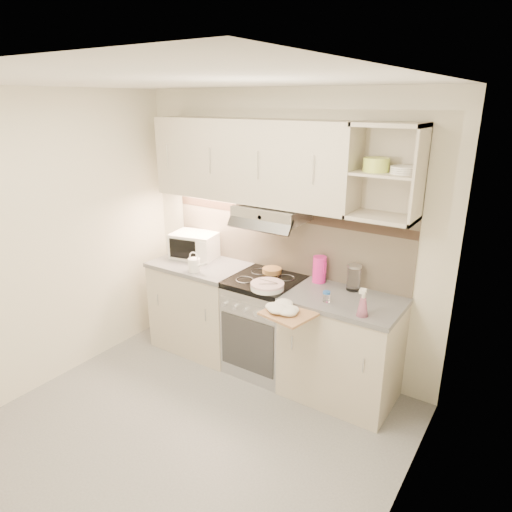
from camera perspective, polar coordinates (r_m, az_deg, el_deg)
The scene contains 17 objects.
ground at distance 3.74m, azimuth -8.63°, elevation -21.17°, with size 3.00×3.00×0.00m, color gray.
room_shell at distance 3.24m, azimuth -5.69°, elevation 5.05°, with size 3.04×2.84×2.52m.
base_cabinet_left at distance 4.63m, azimuth -6.76°, elevation -6.36°, with size 0.90×0.60×0.86m, color beige.
worktop_left at distance 4.46m, azimuth -6.99°, elevation -1.12°, with size 0.92×0.62×0.04m, color slate.
base_cabinet_right at distance 3.93m, azimuth 10.60°, elevation -11.47°, with size 0.90×0.60×0.86m, color beige.
worktop_right at distance 3.73m, azimuth 11.01°, elevation -5.48°, with size 0.92×0.62×0.04m, color slate.
electric_range at distance 4.22m, azimuth 1.14°, elevation -8.55°, with size 0.60×0.60×0.90m.
microwave at distance 4.60m, azimuth -7.66°, elevation 1.36°, with size 0.49×0.40×0.25m.
watering_can at distance 4.22m, azimuth -7.66°, elevation -1.04°, with size 0.22×0.11×0.19m.
plate_stack at distance 3.82m, azimuth 1.42°, elevation -3.76°, with size 0.28×0.28×0.06m.
bread_loaf at distance 4.17m, azimuth 2.01°, elevation -1.83°, with size 0.17×0.17×0.04m, color #A77D4C.
pink_pitcher at distance 3.96m, azimuth 7.93°, elevation -1.66°, with size 0.12×0.12×0.23m.
glass_jar at distance 3.85m, azimuth 12.13°, elevation -2.65°, with size 0.12×0.12×0.22m.
spice_jar at distance 3.62m, azimuth 8.79°, elevation -5.02°, with size 0.06×0.06×0.09m.
spray_bottle at distance 3.42m, azimuth 13.21°, elevation -5.91°, with size 0.09×0.09×0.23m.
cutting_board at distance 3.47m, azimuth 4.07°, elevation -7.24°, with size 0.35×0.32×0.02m, color tan.
dish_towel at distance 3.48m, azimuth 3.52°, elevation -6.31°, with size 0.26×0.22×0.07m, color white, non-canonical shape.
Camera 1 is at (2.00, -2.07, 2.40)m, focal length 32.00 mm.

